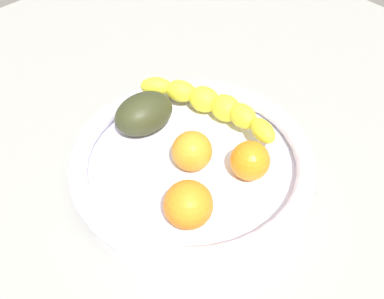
% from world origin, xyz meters
% --- Properties ---
extents(kitchen_counter, '(1.20, 1.20, 0.03)m').
position_xyz_m(kitchen_counter, '(0.00, 0.00, 0.01)').
color(kitchen_counter, '#989A95').
rests_on(kitchen_counter, ground).
extents(fruit_bowl, '(0.33, 0.33, 0.05)m').
position_xyz_m(fruit_bowl, '(0.00, 0.00, 0.05)').
color(fruit_bowl, white).
rests_on(fruit_bowl, kitchen_counter).
extents(banana_draped_left, '(0.10, 0.22, 0.04)m').
position_xyz_m(banana_draped_left, '(0.09, 0.05, 0.08)').
color(banana_draped_left, yellow).
rests_on(banana_draped_left, fruit_bowl).
extents(orange_front, '(0.05, 0.05, 0.05)m').
position_xyz_m(orange_front, '(0.00, -0.00, 0.08)').
color(orange_front, orange).
rests_on(orange_front, fruit_bowl).
extents(orange_mid_left, '(0.06, 0.06, 0.06)m').
position_xyz_m(orange_mid_left, '(-0.07, -0.06, 0.08)').
color(orange_mid_left, orange).
rests_on(orange_mid_left, fruit_bowl).
extents(orange_mid_right, '(0.05, 0.05, 0.05)m').
position_xyz_m(orange_mid_right, '(0.04, -0.06, 0.08)').
color(orange_mid_right, orange).
rests_on(orange_mid_right, fruit_bowl).
extents(avocado_dark, '(0.10, 0.07, 0.06)m').
position_xyz_m(avocado_dark, '(0.00, 0.10, 0.08)').
color(avocado_dark, '#34391E').
rests_on(avocado_dark, fruit_bowl).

